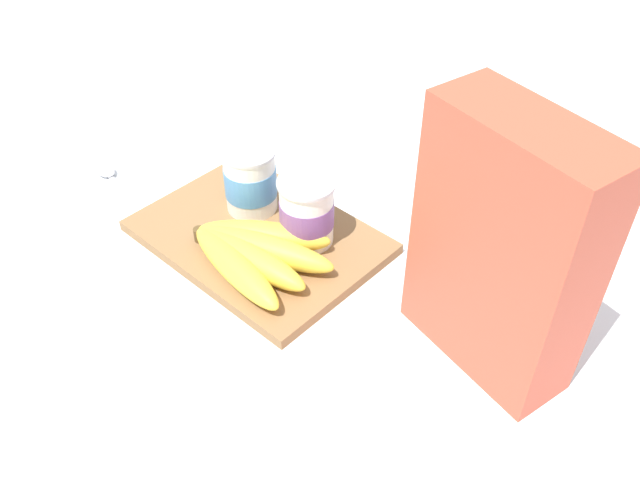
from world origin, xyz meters
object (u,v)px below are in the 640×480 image
(yogurt_cup_back, at_px, (307,211))
(cereal_box, at_px, (503,251))
(cutting_board, at_px, (259,237))
(yogurt_cup_front, at_px, (250,180))
(spoon, at_px, (116,179))
(banana_bunch, at_px, (254,252))

(yogurt_cup_back, bearing_deg, cereal_box, 1.93)
(cutting_board, relative_size, yogurt_cup_front, 3.38)
(spoon, bearing_deg, cutting_board, 11.59)
(cereal_box, xyz_separation_m, banana_bunch, (-0.26, -0.08, -0.11))
(yogurt_cup_back, xyz_separation_m, spoon, (-0.29, -0.08, -0.05))
(cereal_box, distance_m, yogurt_cup_front, 0.35)
(yogurt_cup_front, bearing_deg, banana_bunch, -41.69)
(cereal_box, bearing_deg, spoon, -157.89)
(cereal_box, xyz_separation_m, yogurt_cup_back, (-0.25, -0.01, -0.08))
(spoon, bearing_deg, yogurt_cup_front, 22.32)
(cereal_box, relative_size, yogurt_cup_front, 3.21)
(cutting_board, relative_size, spoon, 2.19)
(banana_bunch, bearing_deg, cereal_box, 17.19)
(yogurt_cup_front, relative_size, spoon, 0.65)
(yogurt_cup_front, distance_m, spoon, 0.22)
(cutting_board, bearing_deg, yogurt_cup_front, 144.76)
(yogurt_cup_back, distance_m, banana_bunch, 0.08)
(yogurt_cup_front, bearing_deg, yogurt_cup_back, 1.14)
(cutting_board, distance_m, banana_bunch, 0.06)
(yogurt_cup_front, xyz_separation_m, banana_bunch, (0.08, -0.07, -0.03))
(banana_bunch, relative_size, spoon, 1.38)
(cereal_box, height_order, yogurt_cup_back, cereal_box)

